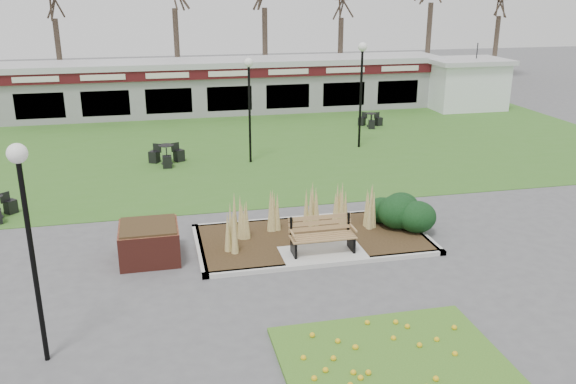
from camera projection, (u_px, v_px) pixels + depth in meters
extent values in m
plane|color=#515154|center=(324.00, 259.00, 15.82)|extent=(100.00, 100.00, 0.00)
cube|color=#386A21|center=(250.00, 146.00, 26.90)|extent=(34.00, 16.00, 0.02)
cube|color=#3A6D1F|center=(391.00, 358.00, 11.55)|extent=(4.20, 3.00, 0.08)
cube|color=#312213|center=(312.00, 239.00, 16.90)|extent=(6.22, 3.22, 0.12)
cube|color=#B7B7B2|center=(329.00, 264.00, 15.42)|extent=(6.40, 0.18, 0.12)
cube|color=#B7B7B2|center=(299.00, 219.00, 18.39)|extent=(6.40, 0.18, 0.12)
cube|color=#B7B7B2|center=(200.00, 249.00, 16.26)|extent=(0.18, 3.40, 0.12)
cube|color=#B7B7B2|center=(416.00, 230.00, 17.55)|extent=(0.18, 3.40, 0.12)
cube|color=#B7B7B2|center=(323.00, 254.00, 15.93)|extent=(2.20, 1.20, 0.13)
cone|color=tan|center=(242.00, 218.00, 16.67)|extent=(0.36, 0.36, 1.15)
cone|color=tan|center=(275.00, 210.00, 17.25)|extent=(0.36, 0.36, 1.15)
cone|color=tan|center=(310.00, 205.00, 17.67)|extent=(0.36, 0.36, 1.15)
cone|color=tan|center=(342.00, 205.00, 17.67)|extent=(0.36, 0.36, 1.15)
cone|color=tan|center=(373.00, 208.00, 17.47)|extent=(0.36, 0.36, 1.15)
cone|color=tan|center=(227.00, 231.00, 15.83)|extent=(0.36, 0.36, 1.15)
ellipsoid|color=black|center=(398.00, 212.00, 17.46)|extent=(1.21, 1.10, 0.99)
ellipsoid|color=black|center=(417.00, 217.00, 17.19)|extent=(1.10, 1.00, 0.90)
ellipsoid|color=black|center=(401.00, 207.00, 18.00)|extent=(1.06, 0.96, 0.86)
ellipsoid|color=black|center=(382.00, 210.00, 17.90)|extent=(0.92, 0.84, 0.76)
cube|color=olive|center=(323.00, 237.00, 15.77)|extent=(1.70, 0.57, 0.04)
cube|color=olive|center=(320.00, 223.00, 15.97)|extent=(1.70, 0.13, 0.44)
cube|color=black|center=(294.00, 247.00, 15.68)|extent=(0.06, 0.55, 0.42)
cube|color=black|center=(351.00, 242.00, 16.01)|extent=(0.06, 0.55, 0.42)
cube|color=black|center=(291.00, 226.00, 15.81)|extent=(0.06, 0.06, 0.50)
cube|color=black|center=(348.00, 221.00, 16.13)|extent=(0.06, 0.06, 0.50)
cube|color=olive|center=(292.00, 234.00, 15.53)|extent=(0.05, 0.50, 0.04)
cube|color=olive|center=(354.00, 228.00, 15.87)|extent=(0.05, 0.50, 0.04)
cube|color=maroon|center=(149.00, 243.00, 15.68)|extent=(1.50, 1.50, 0.90)
cube|color=#312213|center=(148.00, 226.00, 15.53)|extent=(1.40, 1.40, 0.06)
cube|color=gray|center=(226.00, 89.00, 33.87)|extent=(24.00, 3.00, 2.60)
cube|color=#460F13|center=(229.00, 73.00, 32.10)|extent=(24.00, 0.18, 0.55)
cube|color=silver|center=(225.00, 62.00, 33.41)|extent=(24.60, 3.40, 0.30)
cube|color=silver|center=(229.00, 74.00, 32.00)|extent=(22.00, 0.02, 0.28)
cube|color=black|center=(230.00, 98.00, 32.63)|extent=(22.00, 0.10, 1.30)
cube|color=white|center=(465.00, 86.00, 34.83)|extent=(4.00, 3.00, 2.60)
cube|color=silver|center=(468.00, 61.00, 34.38)|extent=(4.40, 3.40, 0.25)
cylinder|color=#47382B|center=(70.00, 54.00, 38.97)|extent=(0.36, 0.36, 5.17)
cylinder|color=#47382B|center=(165.00, 52.00, 40.22)|extent=(0.36, 0.36, 5.17)
cylinder|color=#47382B|center=(254.00, 50.00, 41.47)|extent=(0.36, 0.36, 5.17)
cylinder|color=#47382B|center=(339.00, 48.00, 42.72)|extent=(0.36, 0.36, 5.17)
cylinder|color=#47382B|center=(418.00, 46.00, 43.97)|extent=(0.36, 0.36, 5.17)
cylinder|color=#47382B|center=(493.00, 44.00, 45.22)|extent=(0.36, 0.36, 5.17)
cylinder|color=black|center=(34.00, 266.00, 10.94)|extent=(0.10, 0.10, 3.90)
sphere|color=white|center=(17.00, 153.00, 10.27)|extent=(0.35, 0.35, 0.35)
cylinder|color=black|center=(250.00, 116.00, 23.85)|extent=(0.10, 0.10, 3.81)
sphere|color=white|center=(249.00, 63.00, 23.19)|extent=(0.34, 0.34, 0.34)
cylinder|color=black|center=(361.00, 100.00, 26.07)|extent=(0.10, 0.10, 4.15)
sphere|color=white|center=(363.00, 47.00, 25.35)|extent=(0.37, 0.37, 0.37)
cube|color=black|center=(11.00, 207.00, 18.90)|extent=(0.45, 0.45, 0.43)
cylinder|color=black|center=(167.00, 163.00, 24.20)|extent=(0.45, 0.45, 0.03)
cylinder|color=black|center=(167.00, 155.00, 24.09)|extent=(0.05, 0.05, 0.74)
cylinder|color=black|center=(166.00, 145.00, 23.97)|extent=(0.61, 0.61, 0.03)
cube|color=black|center=(179.00, 155.00, 24.49)|extent=(0.47, 0.47, 0.47)
cube|color=black|center=(154.00, 157.00, 24.30)|extent=(0.48, 0.48, 0.47)
cube|color=black|center=(167.00, 162.00, 23.61)|extent=(0.35, 0.35, 0.47)
cylinder|color=black|center=(371.00, 126.00, 30.61)|extent=(0.39, 0.39, 0.03)
cylinder|color=black|center=(371.00, 120.00, 30.51)|extent=(0.04, 0.04, 0.64)
cylinder|color=black|center=(371.00, 113.00, 30.40)|extent=(0.53, 0.53, 0.02)
cube|color=black|center=(379.00, 121.00, 30.76)|extent=(0.37, 0.37, 0.41)
cube|color=black|center=(362.00, 121.00, 30.80)|extent=(0.43, 0.43, 0.41)
cube|color=black|center=(372.00, 125.00, 30.09)|extent=(0.37, 0.37, 0.41)
cylinder|color=black|center=(473.00, 89.00, 35.01)|extent=(0.06, 0.06, 2.20)
imported|color=#2F5DA7|center=(474.00, 80.00, 34.84)|extent=(2.13, 2.17, 1.88)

